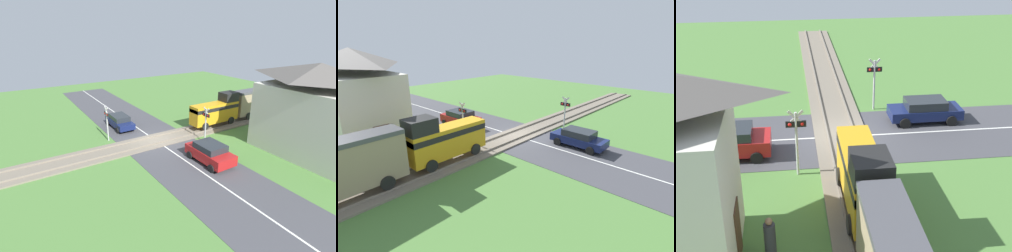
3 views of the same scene
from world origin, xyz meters
The scene contains 10 objects.
ground_plane centered at (0.00, 0.00, 0.00)m, with size 60.00×60.00×0.00m, color #4C7A38.
road_surface centered at (0.00, 0.00, 0.01)m, with size 48.00×6.40×0.02m.
track_bed centered at (0.00, 0.00, 0.07)m, with size 2.80×48.00×0.24m.
train centered at (0.00, 10.59, 1.87)m, with size 1.58×12.65×3.18m.
car_near_crossing centered at (-4.94, -1.44, 0.72)m, with size 4.07×1.78×1.34m.
car_far_side centered at (5.55, 1.44, 0.80)m, with size 3.85×2.04×1.51m.
crossing_signal_west_approach centered at (-2.40, -3.59, 2.03)m, with size 0.90×0.18×3.16m.
crossing_signal_east_approach centered at (2.40, 3.59, 2.03)m, with size 0.90×0.18×3.16m.
station_building centered at (8.47, 8.95, 3.49)m, with size 8.37×5.11×7.18m.
pedestrian_by_station centered at (3.52, 9.14, 0.74)m, with size 0.40×0.40×1.62m.
Camera 1 is at (18.82, -10.60, 9.46)m, focal length 28.00 mm.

